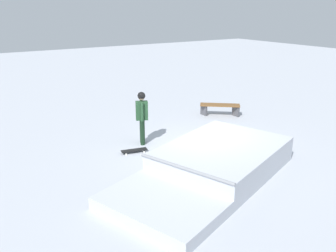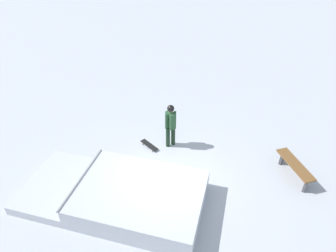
{
  "view_description": "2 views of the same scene",
  "coord_description": "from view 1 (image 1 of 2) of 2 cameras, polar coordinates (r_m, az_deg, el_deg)",
  "views": [
    {
      "loc": [
        6.24,
        7.84,
        4.24
      ],
      "look_at": [
        0.91,
        -0.45,
        0.9
      ],
      "focal_mm": 37.62,
      "sensor_mm": 36.0,
      "label": 1
    },
    {
      "loc": [
        -3.81,
        5.58,
        7.15
      ],
      "look_at": [
        1.1,
        -1.44,
        1.0
      ],
      "focal_mm": 32.41,
      "sensor_mm": 36.0,
      "label": 2
    }
  ],
  "objects": [
    {
      "name": "ground_plane",
      "position": [
        10.88,
        5.36,
        -4.31
      ],
      "size": [
        60.0,
        60.0,
        0.0
      ],
      "primitive_type": "plane",
      "color": "#B2B7C1"
    },
    {
      "name": "skate_ramp",
      "position": [
        9.38,
        7.32,
        -6.18
      ],
      "size": [
        5.96,
        4.27,
        0.74
      ],
      "rotation": [
        0.0,
        0.0,
        0.34
      ],
      "color": "silver",
      "rests_on": "ground"
    },
    {
      "name": "skater",
      "position": [
        11.25,
        -4.26,
        1.96
      ],
      "size": [
        0.44,
        0.41,
        1.73
      ],
      "rotation": [
        0.0,
        0.0,
        5.85
      ],
      "color": "black",
      "rests_on": "ground"
    },
    {
      "name": "skateboard",
      "position": [
        10.86,
        -5.5,
        -3.93
      ],
      "size": [
        0.82,
        0.39,
        0.09
      ],
      "rotation": [
        0.0,
        0.0,
        6.06
      ],
      "color": "black",
      "rests_on": "ground"
    },
    {
      "name": "park_bench",
      "position": [
        14.55,
        8.4,
        3.04
      ],
      "size": [
        1.49,
        1.32,
        0.48
      ],
      "rotation": [
        0.0,
        0.0,
        2.45
      ],
      "color": "brown",
      "rests_on": "ground"
    }
  ]
}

